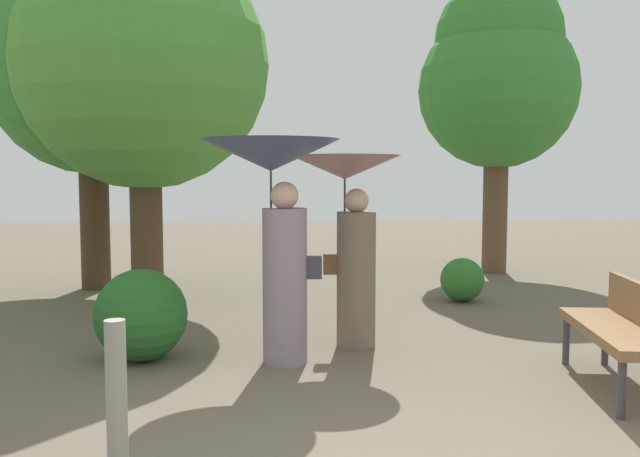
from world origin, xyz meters
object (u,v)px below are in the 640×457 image
at_px(tree_mid_left, 143,43).
at_px(path_marker_post, 116,395).
at_px(park_bench, 625,325).
at_px(tree_near_right, 498,74).
at_px(person_right, 350,214).
at_px(person_left, 276,201).
at_px(tree_near_left, 90,54).

distance_m(tree_mid_left, path_marker_post, 5.81).
xyz_separation_m(park_bench, tree_near_right, (1.06, 6.17, 2.85)).
height_order(person_right, tree_near_right, tree_near_right).
bearing_deg(person_right, person_left, 125.81).
bearing_deg(path_marker_post, tree_mid_left, 98.14).
height_order(tree_near_right, path_marker_post, tree_near_right).
height_order(park_bench, tree_mid_left, tree_mid_left).
distance_m(person_left, tree_near_left, 5.24).
xyz_separation_m(park_bench, path_marker_post, (-3.67, -1.16, -0.07)).
bearing_deg(tree_near_right, park_bench, -99.77).
bearing_deg(person_left, park_bench, -107.90).
bearing_deg(tree_mid_left, park_bench, -40.99).
distance_m(person_left, person_right, 0.88).
xyz_separation_m(person_right, path_marker_post, (-1.66, -2.61, -0.87)).
bearing_deg(tree_near_right, tree_near_left, -170.08).
xyz_separation_m(person_left, tree_near_right, (3.79, 5.22, 1.90)).
bearing_deg(tree_near_left, person_right, -47.14).
bearing_deg(path_marker_post, park_bench, 17.60).
xyz_separation_m(tree_mid_left, path_marker_post, (0.71, -4.97, -2.92)).
xyz_separation_m(person_right, park_bench, (2.01, -1.44, -0.80)).
distance_m(tree_near_left, path_marker_post, 7.09).
bearing_deg(tree_near_right, person_right, -123.06).
distance_m(person_left, tree_mid_left, 3.81).
distance_m(person_left, park_bench, 3.04).
xyz_separation_m(person_right, tree_near_right, (3.07, 4.72, 2.05)).
xyz_separation_m(tree_near_right, path_marker_post, (-4.73, -7.33, -2.92)).
bearing_deg(person_left, tree_near_left, 33.93).
distance_m(person_right, park_bench, 2.60).
height_order(tree_near_right, tree_mid_left, tree_mid_left).
bearing_deg(park_bench, tree_near_left, -124.44).
bearing_deg(person_right, tree_mid_left, 46.33).
relative_size(person_left, tree_mid_left, 0.39).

